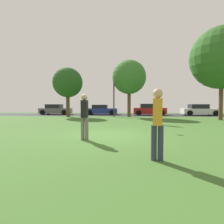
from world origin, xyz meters
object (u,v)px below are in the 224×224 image
Objects in this scene: parked_car_grey at (55,110)px; parked_car_white at (200,110)px; person_catcher at (156,110)px; parked_car_red at (149,110)px; frisbee_disc at (156,108)px; oak_tree_center at (68,83)px; maple_tree_near at (222,58)px; parked_car_blue at (101,110)px; person_bystander at (85,114)px; person_thrower at (157,121)px; street_lamp_post at (114,96)px; oak_tree_right at (129,77)px.

parked_car_grey is 18.51m from parked_car_white.
person_catcher is 11.05m from parked_car_red.
frisbee_disc is at bearing -117.98° from parked_car_white.
oak_tree_center is 15.00m from maple_tree_near.
person_catcher is 12.72m from parked_car_blue.
person_catcher is 0.41× the size of parked_car_white.
person_catcher is 6.95m from person_bystander.
person_catcher reaches higher than parked_car_white.
person_thrower reaches higher than frisbee_disc.
frisbee_disc is 11.21m from street_lamp_post.
oak_tree_center is at bearing 167.91° from maple_tree_near.
parked_car_red is (0.90, 11.01, -0.33)m from person_catcher.
oak_tree_right is 6.50m from parked_car_blue.
parked_car_blue is at bearing -146.90° from person_catcher.
parked_car_white reaches higher than frisbee_disc.
parked_car_red is at bearing 179.21° from parked_car_white.
maple_tree_near is 1.79× the size of street_lamp_post.
person_catcher is at bearing -122.89° from parked_car_white.
maple_tree_near is 14.62m from person_bystander.
parked_car_red is at bearing 2.22° from person_thrower.
parked_car_white is at bearing 62.02° from frisbee_disc.
person_thrower is 3.44m from person_bystander.
parked_car_blue is at bearing 131.92° from oak_tree_right.
parked_car_red is (12.34, -0.43, 0.03)m from parked_car_grey.
person_thrower is 19.54m from parked_car_red.
parked_car_red reaches higher than parked_car_blue.
frisbee_disc is at bearing -132.67° from maple_tree_near.
street_lamp_post reaches higher than parked_car_grey.
parked_car_white is at bearing 83.00° from maple_tree_near.
person_bystander is (-3.64, -5.92, 0.02)m from person_catcher.
parked_car_grey is at bearing 125.17° from oak_tree_center.
parked_car_white reaches higher than parked_car_grey.
person_thrower is 0.43× the size of parked_car_blue.
parked_car_blue is at bearing 107.73° from frisbee_disc.
parked_car_red reaches higher than parked_car_grey.
frisbee_disc is at bearing -52.92° from oak_tree_center.
street_lamp_post is (-4.26, -3.54, 1.59)m from parked_car_red.
maple_tree_near is at bearing -97.00° from parked_car_white.
frisbee_disc is 0.09× the size of parked_car_blue.
person_bystander is at bearing -91.25° from street_lamp_post.
maple_tree_near is 1.97× the size of parked_car_blue.
parked_car_blue is at bearing 1.19° from parked_car_grey.
street_lamp_post is (-2.08, 15.88, 1.26)m from person_thrower.
parked_car_blue is 1.01× the size of parked_car_red.
person_thrower is 20.38m from parked_car_blue.
frisbee_disc is 14.41m from parked_car_red.
parked_car_grey is (-9.74, 3.85, -3.68)m from oak_tree_right.
oak_tree_right is at bearing -48.08° from parked_car_blue.
frisbee_disc is 0.08× the size of parked_car_white.
oak_tree_right is 1.52× the size of parked_car_grey.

